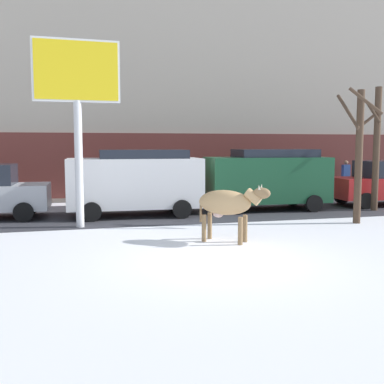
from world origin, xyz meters
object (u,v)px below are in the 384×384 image
at_px(billboard, 77,83).
at_px(pedestrian_by_cars, 329,178).
at_px(car_red_sedan, 384,183).
at_px(car_darkgreen_van, 267,178).
at_px(bare_tree_right_lot, 376,147).
at_px(car_white_van, 136,181).
at_px(cow_tan, 227,204).
at_px(bare_tree_left_lot, 359,152).
at_px(pedestrian_near_billboard, 292,179).
at_px(pedestrian_far_left, 346,178).

xyz_separation_m(billboard, pedestrian_by_cars, (11.82, 5.69, -3.43)).
bearing_deg(car_red_sedan, car_darkgreen_van, -179.61).
bearing_deg(car_darkgreen_van, bare_tree_right_lot, -16.58).
xyz_separation_m(car_white_van, car_darkgreen_van, (5.09, 0.26, 0.00)).
height_order(billboard, pedestrian_by_cars, billboard).
bearing_deg(car_white_van, car_darkgreen_van, 2.91).
height_order(pedestrian_by_cars, bare_tree_right_lot, bare_tree_right_lot).
bearing_deg(car_darkgreen_van, car_white_van, -177.09).
bearing_deg(cow_tan, pedestrian_by_cars, 47.15).
xyz_separation_m(cow_tan, pedestrian_by_cars, (8.19, 8.83, -0.11)).
relative_size(pedestrian_by_cars, bare_tree_left_lot, 0.41).
relative_size(pedestrian_by_cars, bare_tree_right_lot, 0.37).
relative_size(pedestrian_near_billboard, bare_tree_right_lot, 0.37).
distance_m(car_white_van, pedestrian_near_billboard, 8.81).
bearing_deg(pedestrian_near_billboard, bare_tree_right_lot, -77.52).
bearing_deg(pedestrian_near_billboard, pedestrian_far_left, 0.00).
height_order(car_white_van, car_darkgreen_van, same).
xyz_separation_m(billboard, car_red_sedan, (12.19, 2.14, -3.41)).
height_order(cow_tan, pedestrian_far_left, pedestrian_far_left).
xyz_separation_m(cow_tan, car_red_sedan, (8.56, 5.28, -0.09)).
height_order(car_red_sedan, pedestrian_near_billboard, car_red_sedan).
bearing_deg(cow_tan, car_red_sedan, 31.66).
bearing_deg(car_red_sedan, pedestrian_by_cars, 95.96).
bearing_deg(car_white_van, car_red_sedan, 1.64).
xyz_separation_m(billboard, car_darkgreen_van, (7.02, 2.11, -3.07)).
bearing_deg(bare_tree_right_lot, pedestrian_by_cars, 78.98).
xyz_separation_m(pedestrian_near_billboard, pedestrian_far_left, (2.86, 0.00, 0.00)).
distance_m(billboard, bare_tree_left_lot, 8.89).
bearing_deg(car_red_sedan, car_white_van, -178.36).
bearing_deg(billboard, car_red_sedan, 9.96).
distance_m(cow_tan, pedestrian_far_left, 12.66).
bearing_deg(car_white_van, pedestrian_near_billboard, 25.91).
distance_m(billboard, car_darkgreen_van, 7.95).
distance_m(car_darkgreen_van, car_red_sedan, 5.18).
relative_size(car_white_van, pedestrian_near_billboard, 2.70).
bearing_deg(bare_tree_right_lot, billboard, -175.01).
relative_size(cow_tan, pedestrian_near_billboard, 1.01).
relative_size(car_darkgreen_van, pedestrian_by_cars, 2.70).
xyz_separation_m(car_white_van, car_red_sedan, (10.26, 0.29, -0.33)).
height_order(cow_tan, car_darkgreen_van, car_darkgreen_van).
relative_size(billboard, pedestrian_by_cars, 3.21).
bearing_deg(pedestrian_near_billboard, car_red_sedan, -56.59).
relative_size(car_red_sedan, pedestrian_by_cars, 2.46).
distance_m(billboard, car_white_van, 4.07).
bearing_deg(car_darkgreen_van, pedestrian_near_billboard, 51.73).
xyz_separation_m(pedestrian_far_left, bare_tree_right_lot, (-1.81, -4.74, 1.54)).
bearing_deg(pedestrian_far_left, pedestrian_near_billboard, 180.00).
relative_size(bare_tree_left_lot, bare_tree_right_lot, 0.91).
xyz_separation_m(cow_tan, billboard, (-3.63, 3.14, 3.32)).
height_order(cow_tan, bare_tree_left_lot, bare_tree_left_lot).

